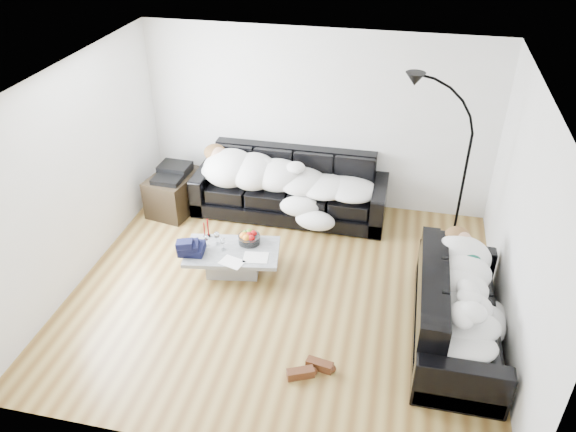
% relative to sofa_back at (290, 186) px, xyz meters
% --- Properties ---
extents(ground, '(5.00, 5.00, 0.00)m').
position_rel_sofa_back_xyz_m(ground, '(0.30, -1.79, -0.45)').
color(ground, brown).
rests_on(ground, ground).
extents(wall_back, '(5.00, 0.02, 2.60)m').
position_rel_sofa_back_xyz_m(wall_back, '(0.30, 0.46, 0.85)').
color(wall_back, silver).
rests_on(wall_back, ground).
extents(wall_left, '(0.02, 4.50, 2.60)m').
position_rel_sofa_back_xyz_m(wall_left, '(-2.20, -1.79, 0.85)').
color(wall_left, silver).
rests_on(wall_left, ground).
extents(wall_right, '(0.02, 4.50, 2.60)m').
position_rel_sofa_back_xyz_m(wall_right, '(2.80, -1.79, 0.85)').
color(wall_right, silver).
rests_on(wall_right, ground).
extents(ceiling, '(5.00, 5.00, 0.00)m').
position_rel_sofa_back_xyz_m(ceiling, '(0.30, -1.79, 2.15)').
color(ceiling, white).
rests_on(ceiling, ground).
extents(sofa_back, '(2.77, 0.96, 0.91)m').
position_rel_sofa_back_xyz_m(sofa_back, '(0.00, 0.00, 0.00)').
color(sofa_back, black).
rests_on(sofa_back, ground).
extents(sofa_right, '(0.89, 2.08, 0.84)m').
position_rel_sofa_back_xyz_m(sofa_right, '(2.31, -2.14, -0.03)').
color(sofa_right, black).
rests_on(sofa_right, ground).
extents(sleeper_back, '(2.34, 0.81, 0.47)m').
position_rel_sofa_back_xyz_m(sleeper_back, '(0.00, -0.05, 0.20)').
color(sleeper_back, white).
rests_on(sleeper_back, sofa_back).
extents(sleeper_right, '(0.75, 1.78, 0.44)m').
position_rel_sofa_back_xyz_m(sleeper_right, '(2.31, -2.14, 0.19)').
color(sleeper_right, white).
rests_on(sleeper_right, sofa_right).
extents(teal_cushion, '(0.42, 0.38, 0.20)m').
position_rel_sofa_back_xyz_m(teal_cushion, '(2.25, -1.50, 0.27)').
color(teal_cushion, '#0A4837').
rests_on(teal_cushion, sofa_right).
extents(coffee_table, '(1.25, 0.85, 0.34)m').
position_rel_sofa_back_xyz_m(coffee_table, '(-0.40, -1.55, -0.28)').
color(coffee_table, '#939699').
rests_on(coffee_table, ground).
extents(fruit_bowl, '(0.32, 0.32, 0.17)m').
position_rel_sofa_back_xyz_m(fruit_bowl, '(-0.23, -1.34, -0.03)').
color(fruit_bowl, white).
rests_on(fruit_bowl, coffee_table).
extents(wine_glass_a, '(0.08, 0.08, 0.18)m').
position_rel_sofa_back_xyz_m(wine_glass_a, '(-0.62, -1.46, -0.03)').
color(wine_glass_a, white).
rests_on(wine_glass_a, coffee_table).
extents(wine_glass_b, '(0.08, 0.08, 0.16)m').
position_rel_sofa_back_xyz_m(wine_glass_b, '(-0.73, -1.52, -0.04)').
color(wine_glass_b, white).
rests_on(wine_glass_b, coffee_table).
extents(wine_glass_c, '(0.09, 0.09, 0.17)m').
position_rel_sofa_back_xyz_m(wine_glass_c, '(-0.50, -1.57, -0.03)').
color(wine_glass_c, white).
rests_on(wine_glass_c, coffee_table).
extents(candle_left, '(0.05, 0.05, 0.22)m').
position_rel_sofa_back_xyz_m(candle_left, '(-0.82, -1.36, -0.01)').
color(candle_left, maroon).
rests_on(candle_left, coffee_table).
extents(candle_right, '(0.06, 0.06, 0.26)m').
position_rel_sofa_back_xyz_m(candle_right, '(-0.78, -1.32, 0.01)').
color(candle_right, maroon).
rests_on(candle_right, coffee_table).
extents(newspaper_a, '(0.33, 0.27, 0.01)m').
position_rel_sofa_back_xyz_m(newspaper_a, '(-0.07, -1.64, -0.11)').
color(newspaper_a, silver).
rests_on(newspaper_a, coffee_table).
extents(newspaper_b, '(0.33, 0.28, 0.01)m').
position_rel_sofa_back_xyz_m(newspaper_b, '(-0.32, -1.79, -0.11)').
color(newspaper_b, silver).
rests_on(newspaper_b, coffee_table).
extents(navy_jacket, '(0.33, 0.28, 0.16)m').
position_rel_sofa_back_xyz_m(navy_jacket, '(-0.87, -1.75, 0.05)').
color(navy_jacket, black).
rests_on(navy_jacket, coffee_table).
extents(shoes, '(0.53, 0.44, 0.11)m').
position_rel_sofa_back_xyz_m(shoes, '(0.85, -2.98, -0.40)').
color(shoes, '#472311').
rests_on(shoes, ground).
extents(av_cabinet, '(0.71, 0.92, 0.57)m').
position_rel_sofa_back_xyz_m(av_cabinet, '(-1.68, -0.28, -0.17)').
color(av_cabinet, black).
rests_on(av_cabinet, ground).
extents(stereo, '(0.45, 0.36, 0.13)m').
position_rel_sofa_back_xyz_m(stereo, '(-1.68, -0.28, 0.18)').
color(stereo, black).
rests_on(stereo, av_cabinet).
extents(floor_lamp, '(0.83, 0.60, 2.13)m').
position_rel_sofa_back_xyz_m(floor_lamp, '(2.30, -0.57, 0.61)').
color(floor_lamp, black).
rests_on(floor_lamp, ground).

